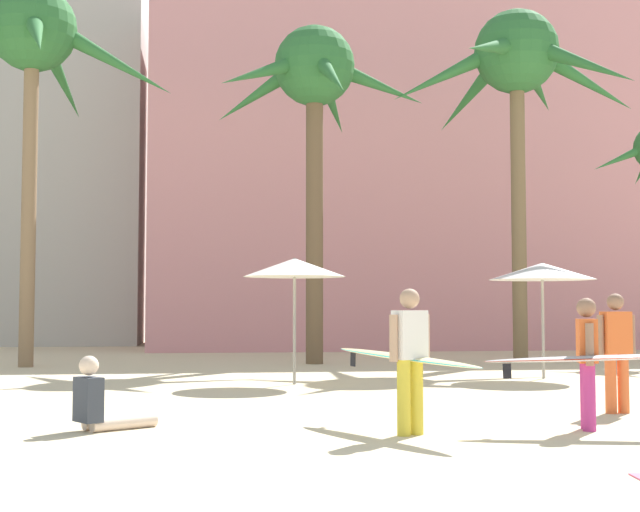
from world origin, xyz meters
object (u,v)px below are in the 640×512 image
palm_tree_left (517,69)px  person_far_left (591,358)px  palm_tree_far_left (32,46)px  palm_tree_center (314,87)px  cafe_umbrella_2 (295,268)px  person_near_right (616,347)px  person_mid_center (407,356)px  cafe_umbrella_3 (542,272)px  person_near_left (102,405)px

palm_tree_left → person_far_left: bearing=-106.9°
palm_tree_far_left → palm_tree_center: bearing=2.5°
palm_tree_left → cafe_umbrella_2: palm_tree_left is taller
palm_tree_center → person_near_right: (2.93, -11.70, -6.68)m
person_mid_center → cafe_umbrella_2: bearing=157.9°
cafe_umbrella_3 → person_near_right: cafe_umbrella_3 is taller
cafe_umbrella_3 → person_near_right: 6.37m
person_near_right → cafe_umbrella_3: bearing=-18.1°
person_far_left → palm_tree_left: bearing=90.1°
palm_tree_left → person_near_right: 14.21m
cafe_umbrella_2 → person_mid_center: size_ratio=0.94×
palm_tree_far_left → cafe_umbrella_3: palm_tree_far_left is taller
person_near_left → person_far_left: bearing=-42.0°
cafe_umbrella_3 → person_near_left: 11.10m
person_far_left → person_near_right: bearing=72.8°
cafe_umbrella_2 → person_mid_center: bearing=-84.6°
cafe_umbrella_2 → person_near_right: (4.11, -5.36, -1.37)m
palm_tree_far_left → person_mid_center: bearing=-61.7°
palm_tree_far_left → person_mid_center: (6.98, -12.98, -7.43)m
palm_tree_left → cafe_umbrella_3: palm_tree_left is taller
person_mid_center → person_near_left: (-3.67, 0.75, -0.62)m
person_near_right → person_near_left: 7.19m
palm_tree_center → cafe_umbrella_3: size_ratio=3.76×
palm_tree_far_left → person_mid_center: 16.51m
cafe_umbrella_2 → person_far_left: cafe_umbrella_2 is taller
palm_tree_center → person_near_right: 13.79m
palm_tree_far_left → palm_tree_left: bearing=1.7°
palm_tree_left → person_mid_center: 16.56m
person_far_left → person_mid_center: 2.28m
person_mid_center → person_near_right: (3.44, 1.61, 0.01)m
palm_tree_left → person_near_left: size_ratio=9.80×
palm_tree_left → person_near_left: bearing=-128.5°
palm_tree_far_left → cafe_umbrella_3: bearing=-24.3°
person_far_left → person_near_right: person_near_right is taller
palm_tree_center → palm_tree_far_left: bearing=-177.5°
palm_tree_center → person_mid_center: (-0.51, -13.31, -6.69)m
palm_tree_far_left → cafe_umbrella_3: size_ratio=4.03×
palm_tree_far_left → palm_tree_center: size_ratio=1.07×
person_near_left → person_mid_center: bearing=-45.4°
person_far_left → person_mid_center: person_mid_center is taller
palm_tree_far_left → person_near_left: bearing=-74.8°
palm_tree_center → person_far_left: bearing=-82.5°
person_mid_center → person_near_right: 3.80m
palm_tree_left → palm_tree_center: 5.90m
cafe_umbrella_3 → person_near_right: size_ratio=1.45×
person_near_left → palm_tree_left: bearing=17.7°
palm_tree_far_left → cafe_umbrella_2: palm_tree_far_left is taller
palm_tree_left → cafe_umbrella_2: 11.27m
person_near_right → palm_tree_far_left: bearing=36.7°
person_mid_center → person_near_left: person_mid_center is taller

